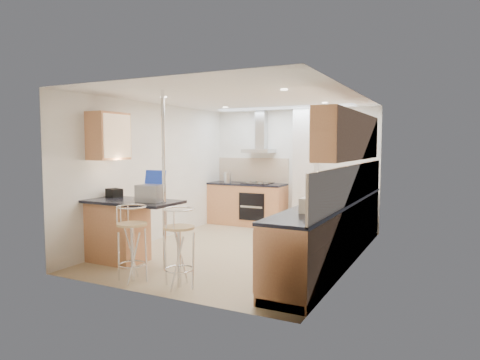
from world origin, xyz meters
The scene contains 16 objects.
ground centered at (0.00, 0.00, 0.00)m, with size 4.80×4.80×0.00m, color tan.
room_shell centered at (0.32, 0.38, 1.54)m, with size 3.64×4.84×2.51m.
right_counter centered at (1.50, 0.00, 0.46)m, with size 0.63×4.40×0.92m.
back_counter centered at (-0.95, 2.10, 0.46)m, with size 1.70×0.63×0.92m.
peninsula centered at (-1.12, -1.45, 0.48)m, with size 1.47×0.72×0.94m.
microwave centered at (1.54, 0.69, 1.06)m, with size 0.52×0.35×0.29m, color white.
laptop centered at (-0.77, -1.45, 1.06)m, with size 0.35×0.27×0.24m, color #929599.
bag centered at (-1.60, -1.28, 1.01)m, with size 0.24×0.18×0.13m, color black.
bar_stool_near centered at (-0.55, -2.10, 0.49)m, with size 0.40×0.40×0.99m, color #DBB676, non-canonical shape.
bar_stool_end centered at (0.11, -2.02, 0.49)m, with size 0.40×0.40×0.99m, color #DBB676, non-canonical shape.
jar_a centered at (1.44, 0.92, 1.00)m, with size 0.12×0.12×0.17m, color white.
jar_b centered at (1.51, 0.89, 0.99)m, with size 0.11×0.11×0.14m, color white.
jar_c centered at (1.55, -0.70, 1.03)m, with size 0.14×0.14×0.22m, color #BEB298.
jar_d centered at (1.63, -1.12, 0.99)m, with size 0.10×0.10×0.13m, color white.
bread_bin centered at (1.56, -1.23, 1.01)m, with size 0.27×0.34×0.18m, color white.
kettle centered at (-1.37, 1.98, 1.04)m, with size 0.16×0.16×0.23m, color #B6B9BB.
Camera 1 is at (3.09, -6.28, 1.74)m, focal length 32.00 mm.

